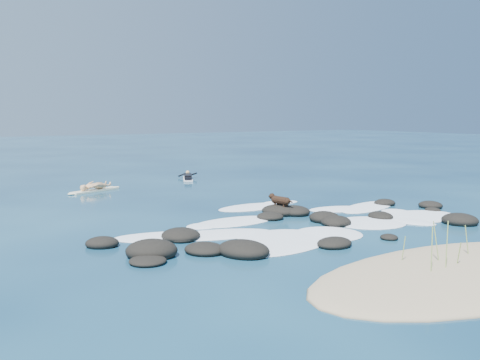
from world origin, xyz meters
TOP-DOWN VIEW (x-y plane):
  - ground at (0.00, 0.00)m, footprint 160.00×160.00m
  - sand_dune at (0.00, -8.20)m, footprint 9.00×4.40m
  - dune_grass at (0.14, -7.98)m, footprint 3.45×1.48m
  - reef_rocks at (-0.77, -2.10)m, footprint 14.54×6.50m
  - breaking_foam at (0.59, -1.58)m, footprint 13.05×7.99m
  - standing_surfer_rig at (-3.36, 10.07)m, footprint 3.06×1.57m
  - paddling_surfer_rig at (2.67, 11.90)m, footprint 1.63×2.47m
  - dog at (0.82, 0.35)m, footprint 0.48×1.24m

SIDE VIEW (x-z plane):
  - ground at x=0.00m, z-range 0.00..0.00m
  - sand_dune at x=0.00m, z-range -0.30..0.30m
  - breaking_foam at x=0.59m, z-range -0.05..0.07m
  - reef_rocks at x=-0.77m, z-range -0.20..0.42m
  - paddling_surfer_rig at x=2.67m, z-range -0.07..0.37m
  - dog at x=0.82m, z-range 0.13..0.93m
  - dune_grass at x=0.14m, z-range 0.00..1.23m
  - standing_surfer_rig at x=-3.36m, z-range -0.19..1.63m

